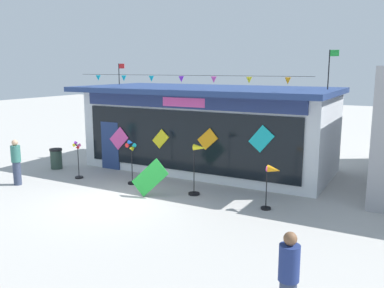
# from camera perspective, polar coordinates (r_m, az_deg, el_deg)

# --- Properties ---
(ground_plane) EXTENTS (80.00, 80.00, 0.00)m
(ground_plane) POSITION_cam_1_polar(r_m,az_deg,el_deg) (13.64, -10.63, -7.75)
(ground_plane) COLOR #ADAAA5
(kite_shop_building) EXTENTS (10.36, 5.16, 4.86)m
(kite_shop_building) POSITION_cam_1_polar(r_m,az_deg,el_deg) (17.35, 2.34, 2.30)
(kite_shop_building) COLOR silver
(kite_shop_building) RESTS_ON ground_plane
(wind_spinner_far_left) EXTENTS (0.32, 0.32, 1.46)m
(wind_spinner_far_left) POSITION_cam_1_polar(r_m,az_deg,el_deg) (16.48, -15.52, -1.91)
(wind_spinner_far_left) COLOR black
(wind_spinner_far_left) RESTS_ON ground_plane
(wind_spinner_left) EXTENTS (0.38, 0.35, 1.65)m
(wind_spinner_left) POSITION_cam_1_polar(r_m,az_deg,el_deg) (15.20, -8.39, -1.74)
(wind_spinner_left) COLOR black
(wind_spinner_left) RESTS_ON ground_plane
(wind_spinner_center_left) EXTENTS (0.64, 0.39, 1.74)m
(wind_spinner_center_left) POSITION_cam_1_polar(r_m,az_deg,el_deg) (13.70, 0.78, -2.62)
(wind_spinner_center_left) COLOR black
(wind_spinner_center_left) RESTS_ON ground_plane
(wind_spinner_center_right) EXTENTS (0.61, 0.33, 1.37)m
(wind_spinner_center_right) POSITION_cam_1_polar(r_m,az_deg,el_deg) (12.52, 10.98, -4.69)
(wind_spinner_center_right) COLOR black
(wind_spinner_center_right) RESTS_ON ground_plane
(person_near_camera) EXTENTS (0.47, 0.45, 1.68)m
(person_near_camera) POSITION_cam_1_polar(r_m,az_deg,el_deg) (16.31, -23.13, -2.17)
(person_near_camera) COLOR #333D56
(person_near_camera) RESTS_ON ground_plane
(person_mid_plaza) EXTENTS (0.34, 0.34, 1.68)m
(person_mid_plaza) POSITION_cam_1_polar(r_m,az_deg,el_deg) (7.16, 13.18, -17.88)
(person_mid_plaza) COLOR #333D56
(person_mid_plaza) RESTS_ON ground_plane
(trash_bin) EXTENTS (0.52, 0.52, 0.86)m
(trash_bin) POSITION_cam_1_polar(r_m,az_deg,el_deg) (18.42, -18.26, -1.92)
(trash_bin) COLOR #2D4238
(trash_bin) RESTS_ON ground_plane
(display_kite_on_ground) EXTENTS (1.30, 0.30, 1.30)m
(display_kite_on_ground) POSITION_cam_1_polar(r_m,az_deg,el_deg) (13.73, -5.84, -4.66)
(display_kite_on_ground) COLOR green
(display_kite_on_ground) RESTS_ON ground_plane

